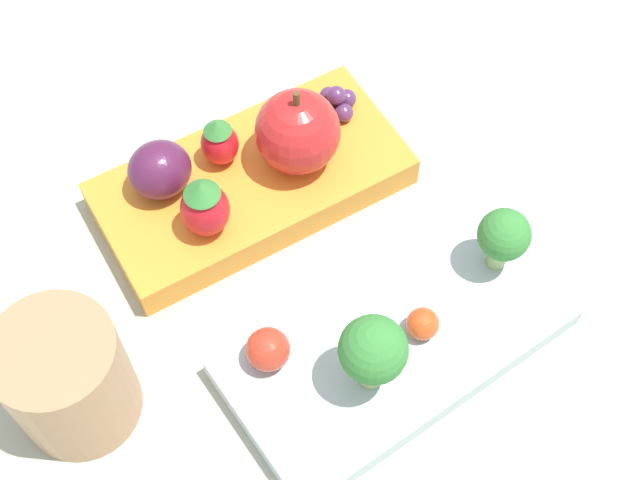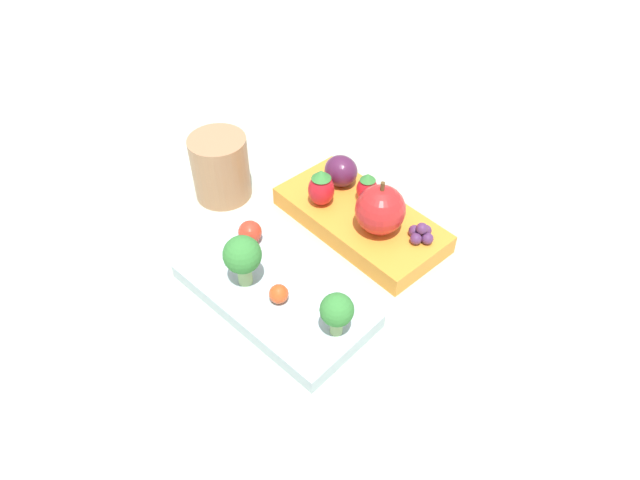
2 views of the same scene
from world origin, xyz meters
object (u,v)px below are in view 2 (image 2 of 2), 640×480
at_px(broccoli_floret_0, 242,256).
at_px(plum, 341,171).
at_px(cherry_tomato_0, 279,294).
at_px(drinking_cup, 221,167).
at_px(bento_box_savoury, 274,295).
at_px(grape_cluster, 421,233).
at_px(apple, 380,210).
at_px(strawberry_1, 321,188).
at_px(strawberry_0, 367,188).
at_px(broccoli_floret_1, 337,311).
at_px(cherry_tomato_1, 250,232).
at_px(bento_box_fruit, 360,219).

height_order(broccoli_floret_0, plum, broccoli_floret_0).
bearing_deg(cherry_tomato_0, broccoli_floret_0, 8.95).
bearing_deg(plum, drinking_cup, 39.95).
xyz_separation_m(bento_box_savoury, grape_cluster, (-0.07, -0.17, 0.03)).
distance_m(apple, strawberry_1, 0.08).
xyz_separation_m(strawberry_0, strawberry_1, (0.04, 0.04, 0.00)).
bearing_deg(plum, apple, 160.32).
bearing_deg(broccoli_floret_1, cherry_tomato_0, 9.46).
distance_m(strawberry_1, plum, 0.05).
distance_m(bento_box_savoury, cherry_tomato_0, 0.03).
bearing_deg(plum, strawberry_0, 177.25).
height_order(bento_box_savoury, cherry_tomato_0, cherry_tomato_0).
xyz_separation_m(bento_box_savoury, strawberry_0, (0.02, -0.18, 0.04)).
xyz_separation_m(plum, grape_cluster, (-0.14, 0.01, -0.01)).
bearing_deg(strawberry_1, broccoli_floret_0, 100.26).
xyz_separation_m(bento_box_savoury, strawberry_1, (0.06, -0.13, 0.04)).
bearing_deg(cherry_tomato_1, bento_box_savoury, 156.39).
relative_size(cherry_tomato_0, apple, 0.30).
xyz_separation_m(bento_box_fruit, grape_cluster, (-0.08, -0.01, 0.02)).
height_order(bento_box_savoury, apple, apple).
bearing_deg(grape_cluster, strawberry_0, -6.39).
relative_size(broccoli_floret_0, grape_cluster, 1.94).
distance_m(broccoli_floret_1, cherry_tomato_1, 0.16).
distance_m(cherry_tomato_0, strawberry_0, 0.19).
relative_size(bento_box_fruit, broccoli_floret_0, 3.52).
bearing_deg(bento_box_fruit, cherry_tomato_0, 99.02).
height_order(bento_box_fruit, strawberry_0, strawberry_0).
bearing_deg(strawberry_1, plum, -79.18).
distance_m(cherry_tomato_1, apple, 0.15).
xyz_separation_m(apple, grape_cluster, (-0.05, -0.02, -0.02)).
relative_size(broccoli_floret_0, strawberry_1, 1.26).
bearing_deg(bento_box_fruit, grape_cluster, -171.75).
bearing_deg(apple, bento_box_savoury, 80.69).
height_order(broccoli_floret_1, grape_cluster, broccoli_floret_1).
relative_size(broccoli_floret_1, grape_cluster, 1.60).
height_order(cherry_tomato_0, plum, plum).
distance_m(broccoli_floret_0, strawberry_1, 0.15).
bearing_deg(broccoli_floret_0, broccoli_floret_1, -170.74).
bearing_deg(cherry_tomato_0, drinking_cup, -23.56).
distance_m(broccoli_floret_1, cherry_tomato_0, 0.08).
distance_m(broccoli_floret_0, broccoli_floret_1, 0.12).
distance_m(broccoli_floret_1, apple, 0.15).
xyz_separation_m(strawberry_1, grape_cluster, (-0.13, -0.03, -0.02)).
relative_size(bento_box_savoury, drinking_cup, 2.56).
bearing_deg(bento_box_savoury, drinking_cup, -23.65).
relative_size(strawberry_1, grape_cluster, 1.53).
bearing_deg(strawberry_1, broccoli_floret_1, 138.26).
bearing_deg(broccoli_floret_1, apple, -66.25).
relative_size(broccoli_floret_0, strawberry_0, 1.56).
distance_m(broccoli_floret_0, plum, 0.20).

